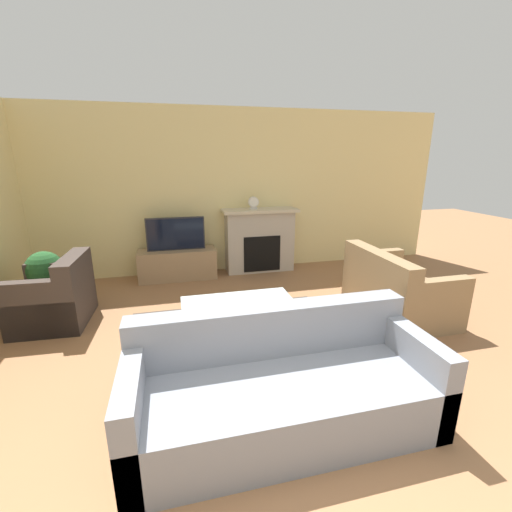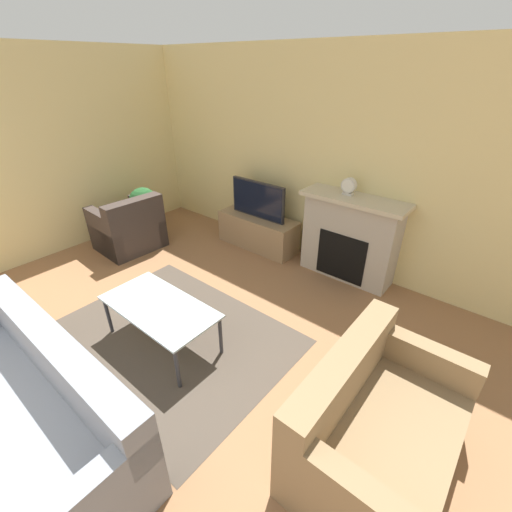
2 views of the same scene
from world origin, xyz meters
name	(u,v)px [view 1 (image 1 of 2)]	position (x,y,z in m)	size (l,w,h in m)	color
wall_back	(206,193)	(0.00, 4.81, 1.35)	(8.45, 0.06, 2.70)	beige
area_rug	(238,337)	(0.04, 2.36, 0.00)	(2.37, 1.80, 0.00)	#4C4238
fireplace	(259,238)	(0.86, 4.59, 0.57)	(1.27, 0.44, 1.08)	#B2A899
tv_stand	(178,264)	(-0.54, 4.49, 0.24)	(1.23, 0.43, 0.49)	#997A56
tv	(176,234)	(-0.54, 4.48, 0.75)	(0.91, 0.06, 0.53)	#232328
couch_sectional	(282,388)	(0.13, 1.05, 0.29)	(2.19, 0.88, 0.82)	gray
couch_loveseat	(395,291)	(2.10, 2.50, 0.29)	(0.86, 1.35, 0.82)	#8C704C
armchair_by_window	(56,299)	(-1.98, 3.23, 0.30)	(0.80, 0.88, 0.82)	#3D332D
coffee_table	(238,306)	(0.04, 2.28, 0.41)	(1.17, 0.60, 0.46)	#333338
potted_plant	(45,274)	(-2.20, 3.68, 0.49)	(0.45, 0.45, 0.78)	#AD704C
mantel_clock	(253,203)	(0.75, 4.59, 1.19)	(0.17, 0.07, 0.20)	beige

